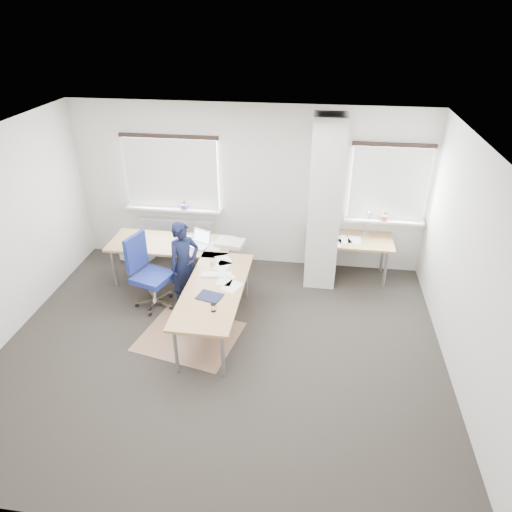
# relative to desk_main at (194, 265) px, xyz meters

# --- Properties ---
(ground) EXTENTS (6.00, 6.00, 0.00)m
(ground) POSITION_rel_desk_main_xyz_m (0.60, -1.01, -0.69)
(ground) COLOR #282520
(ground) RESTS_ON ground
(room_shell) EXTENTS (6.04, 5.04, 2.82)m
(room_shell) POSITION_rel_desk_main_xyz_m (0.78, -0.56, 1.05)
(room_shell) COLOR beige
(room_shell) RESTS_ON ground
(floor_mat) EXTENTS (1.52, 1.37, 0.01)m
(floor_mat) POSITION_rel_desk_main_xyz_m (0.10, -0.82, -0.69)
(floor_mat) COLOR #966C51
(floor_mat) RESTS_ON ground
(white_crate) EXTENTS (0.62, 0.52, 0.32)m
(white_crate) POSITION_rel_desk_main_xyz_m (-1.44, 1.24, -0.53)
(white_crate) COLOR white
(white_crate) RESTS_ON ground
(desk_main) EXTENTS (2.40, 2.62, 0.96)m
(desk_main) POSITION_rel_desk_main_xyz_m (0.00, 0.00, 0.00)
(desk_main) COLOR olive
(desk_main) RESTS_ON ground
(desk_side) EXTENTS (1.41, 0.72, 1.22)m
(desk_side) POSITION_rel_desk_main_xyz_m (2.36, 1.15, -0.01)
(desk_side) COLOR olive
(desk_side) RESTS_ON ground
(task_chair) EXTENTS (0.66, 0.64, 1.17)m
(task_chair) POSITION_rel_desk_main_xyz_m (-0.66, -0.13, -0.37)
(task_chair) COLOR navy
(task_chair) RESTS_ON ground
(person) EXTENTS (0.59, 0.59, 1.38)m
(person) POSITION_rel_desk_main_xyz_m (-0.15, 0.01, -0.00)
(person) COLOR black
(person) RESTS_ON ground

